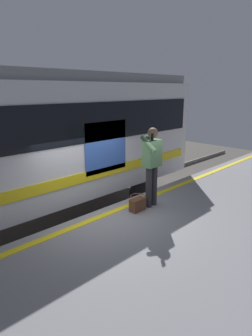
{
  "coord_description": "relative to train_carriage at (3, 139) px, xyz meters",
  "views": [
    {
      "loc": [
        3.76,
        4.51,
        3.55
      ],
      "look_at": [
        -0.45,
        0.3,
        1.9
      ],
      "focal_mm": 30.5,
      "sensor_mm": 36.0,
      "label": 1
    }
  ],
  "objects": [
    {
      "name": "train_carriage",
      "position": [
        0.0,
        0.0,
        0.0
      ],
      "size": [
        10.67,
        2.92,
        3.79
      ],
      "color": "silver",
      "rests_on": "ground"
    },
    {
      "name": "handbag",
      "position": [
        -1.64,
        2.72,
        -1.28
      ],
      "size": [
        0.36,
        0.32,
        0.34
      ],
      "color": "#59331E",
      "rests_on": "platform"
    },
    {
      "name": "track_rail_far",
      "position": [
        -1.17,
        -0.72,
        -2.35
      ],
      "size": [
        23.12,
        0.08,
        0.16
      ],
      "primitive_type": "cube",
      "color": "slate",
      "rests_on": "ground"
    },
    {
      "name": "safety_line",
      "position": [
        -1.17,
        2.39,
        -1.43
      ],
      "size": [
        17.43,
        0.16,
        0.01
      ],
      "primitive_type": "cube",
      "color": "yellow",
      "rests_on": "platform"
    },
    {
      "name": "track_rail_near",
      "position": [
        -1.17,
        0.71,
        -2.35
      ],
      "size": [
        23.12,
        0.08,
        0.16
      ],
      "primitive_type": "cube",
      "color": "slate",
      "rests_on": "ground"
    },
    {
      "name": "passenger",
      "position": [
        -2.06,
        2.74,
        -0.39
      ],
      "size": [
        0.57,
        0.55,
        1.77
      ],
      "color": "#262628",
      "rests_on": "platform"
    },
    {
      "name": "ground_plane",
      "position": [
        -1.17,
        2.09,
        -2.43
      ],
      "size": [
        26.67,
        26.67,
        0.0
      ],
      "primitive_type": "plane",
      "color": "#4C4742"
    },
    {
      "name": "platform",
      "position": [
        -1.17,
        4.35,
        -1.93
      ],
      "size": [
        17.78,
        4.53,
        1.0
      ],
      "primitive_type": "cube",
      "color": "gray",
      "rests_on": "ground"
    }
  ]
}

